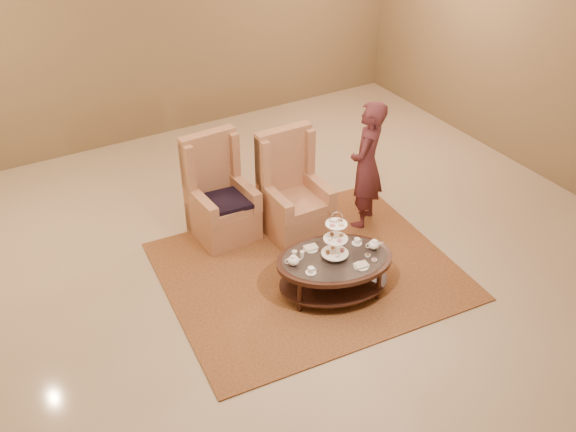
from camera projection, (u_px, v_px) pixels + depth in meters
ground at (293, 281)px, 6.76m from camera, size 8.00×8.00×0.00m
ceiling at (293, 281)px, 6.76m from camera, size 8.00×8.00×0.02m
wall_back at (145, 17)px, 8.67m from camera, size 8.00×0.04×3.50m
rug at (309, 270)px, 6.90m from camera, size 3.17×2.71×0.02m
tea_table at (334, 264)px, 6.43m from camera, size 1.37×1.12×0.99m
armchair_left at (219, 202)px, 7.29m from camera, size 0.69×0.71×1.21m
armchair_right at (292, 200)px, 7.33m from camera, size 0.67×0.69×1.24m
person at (367, 165)px, 7.26m from camera, size 0.67×0.64×1.55m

